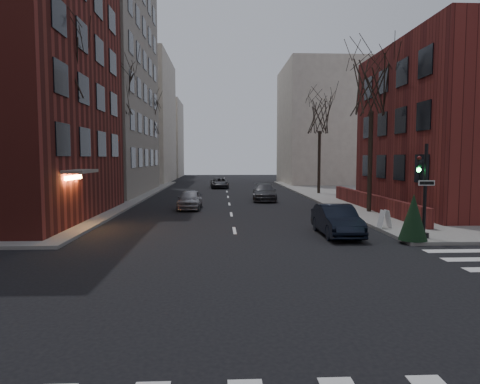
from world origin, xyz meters
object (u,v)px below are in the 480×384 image
(streetlamp_far, at_px, (156,152))
(car_lane_far, at_px, (219,183))
(tree_left_a, at_px, (61,61))
(sandwich_board, at_px, (385,219))
(parked_sedan, at_px, (337,220))
(car_lane_silver, at_px, (190,200))
(tree_right_a, at_px, (372,86))
(tree_right_b, at_px, (320,115))
(tree_left_b, at_px, (117,90))
(car_lane_gray, at_px, (264,192))
(evergreen_shrub, at_px, (413,217))
(streetlamp_near, at_px, (114,148))
(tree_left_c, at_px, (148,118))
(traffic_signal, at_px, (423,197))

(streetlamp_far, relative_size, car_lane_far, 1.46)
(tree_left_a, height_order, sandwich_board, tree_left_a)
(parked_sedan, distance_m, car_lane_silver, 12.84)
(tree_right_a, relative_size, tree_right_b, 1.06)
(tree_left_b, relative_size, car_lane_silver, 2.76)
(tree_left_a, relative_size, car_lane_gray, 2.15)
(tree_left_a, xyz_separation_m, tree_left_b, (0.00, 12.00, 0.44))
(tree_right_b, bearing_deg, parked_sedan, -100.95)
(evergreen_shrub, bearing_deg, tree_left_a, 161.14)
(car_lane_far, relative_size, evergreen_shrub, 2.24)
(tree_right_a, xyz_separation_m, streetlamp_near, (-17.00, 4.00, -3.79))
(streetlamp_near, xyz_separation_m, car_lane_silver, (5.39, -1.08, -3.57))
(car_lane_far, bearing_deg, tree_left_c, -173.48)
(tree_left_a, distance_m, car_lane_far, 29.59)
(tree_right_a, bearing_deg, streetlamp_far, 125.31)
(evergreen_shrub, bearing_deg, tree_left_c, 117.07)
(streetlamp_far, height_order, car_lane_far, streetlamp_far)
(traffic_signal, height_order, sandwich_board, traffic_signal)
(traffic_signal, relative_size, tree_left_c, 0.41)
(streetlamp_near, distance_m, streetlamp_far, 20.00)
(tree_left_b, bearing_deg, streetlamp_near, -81.47)
(tree_left_a, relative_size, sandwich_board, 11.56)
(tree_right_a, height_order, streetlamp_far, tree_right_a)
(tree_left_a, relative_size, evergreen_shrub, 5.33)
(tree_left_c, xyz_separation_m, parked_sedan, (13.43, -29.55, -7.32))
(tree_left_a, height_order, parked_sedan, tree_left_a)
(tree_right_b, xyz_separation_m, streetlamp_near, (-17.00, -10.00, -3.35))
(streetlamp_far, bearing_deg, streetlamp_near, -90.00)
(traffic_signal, distance_m, sandwich_board, 2.95)
(traffic_signal, relative_size, car_lane_gray, 0.84)
(tree_left_b, bearing_deg, tree_left_c, 90.00)
(tree_left_b, height_order, sandwich_board, tree_left_b)
(tree_left_a, height_order, car_lane_silver, tree_left_a)
(tree_left_c, relative_size, car_lane_far, 2.25)
(tree_left_a, xyz_separation_m, evergreen_shrub, (16.10, -5.50, -7.36))
(tree_right_b, relative_size, car_lane_far, 2.13)
(streetlamp_near, bearing_deg, car_lane_silver, -11.38)
(parked_sedan, xyz_separation_m, car_lane_far, (-5.43, 30.93, -0.11))
(tree_left_a, relative_size, tree_right_b, 1.12)
(evergreen_shrub, bearing_deg, tree_right_a, 81.03)
(traffic_signal, bearing_deg, streetlamp_near, 141.13)
(tree_left_c, bearing_deg, evergreen_shrub, -62.93)
(car_lane_silver, height_order, evergreen_shrub, evergreen_shrub)
(streetlamp_near, bearing_deg, tree_right_a, -13.24)
(tree_left_b, relative_size, sandwich_board, 12.17)
(streetlamp_near, height_order, parked_sedan, streetlamp_near)
(parked_sedan, bearing_deg, streetlamp_far, 111.98)
(evergreen_shrub, bearing_deg, car_lane_silver, 129.16)
(streetlamp_far, height_order, evergreen_shrub, streetlamp_far)
(car_lane_far, xyz_separation_m, sandwich_board, (8.10, -29.82, -0.01))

